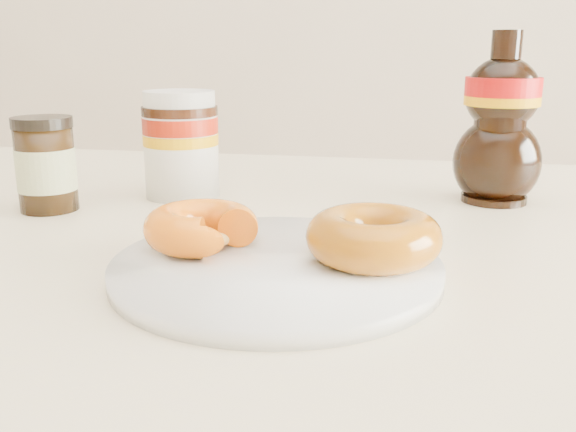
% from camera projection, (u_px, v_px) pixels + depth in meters
% --- Properties ---
extents(dining_table, '(1.40, 0.90, 0.75)m').
position_uv_depth(dining_table, '(252.00, 321.00, 0.62)').
color(dining_table, beige).
rests_on(dining_table, ground).
extents(plate, '(0.26, 0.26, 0.01)m').
position_uv_depth(plate, '(276.00, 267.00, 0.50)').
color(plate, white).
rests_on(plate, dining_table).
extents(donut_bitten, '(0.11, 0.11, 0.03)m').
position_uv_depth(donut_bitten, '(201.00, 227.00, 0.53)').
color(donut_bitten, orange).
rests_on(donut_bitten, plate).
extents(donut_whole, '(0.12, 0.12, 0.04)m').
position_uv_depth(donut_whole, '(374.00, 237.00, 0.49)').
color(donut_whole, '#914C09').
rests_on(donut_whole, plate).
extents(nutella_jar, '(0.09, 0.09, 0.12)m').
position_uv_depth(nutella_jar, '(181.00, 140.00, 0.74)').
color(nutella_jar, white).
rests_on(nutella_jar, dining_table).
extents(syrup_bottle, '(0.10, 0.09, 0.19)m').
position_uv_depth(syrup_bottle, '(500.00, 119.00, 0.71)').
color(syrup_bottle, black).
rests_on(syrup_bottle, dining_table).
extents(dark_jar, '(0.06, 0.06, 0.10)m').
position_uv_depth(dark_jar, '(46.00, 165.00, 0.69)').
color(dark_jar, black).
rests_on(dark_jar, dining_table).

